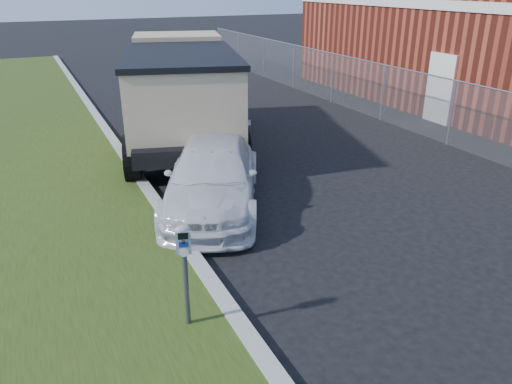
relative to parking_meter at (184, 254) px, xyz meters
name	(u,v)px	position (x,y,z in m)	size (l,w,h in m)	color
ground	(355,253)	(3.21, 0.77, -1.17)	(120.00, 120.00, 0.00)	black
chainlink_fence	(384,82)	(9.21, 7.77, 0.09)	(0.06, 30.06, 30.00)	slate
brick_building	(496,42)	(15.21, 8.77, 0.96)	(9.20, 14.20, 4.17)	maroon
parking_meter	(184,254)	(0.00, 0.00, 0.00)	(0.22, 0.18, 1.43)	#3F4247
white_wagon	(213,174)	(1.76, 3.74, -0.53)	(1.80, 4.42, 1.28)	silver
dump_truck	(181,88)	(2.50, 8.15, 0.40)	(4.40, 7.55, 2.79)	black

